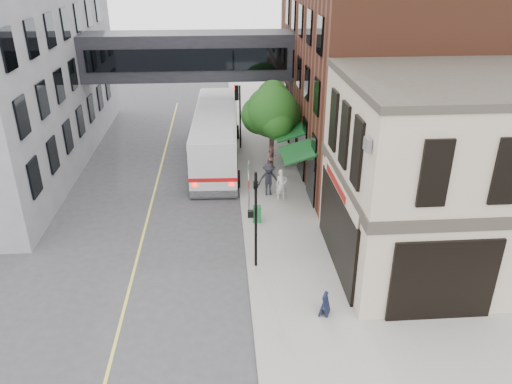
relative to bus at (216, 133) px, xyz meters
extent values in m
plane|color=#38383A|center=(1.28, -15.24, -1.89)|extent=(120.00, 120.00, 0.00)
cube|color=gray|center=(3.28, -1.24, -1.82)|extent=(4.00, 60.00, 0.15)
cube|color=#C3B295|center=(10.28, -13.24, 2.18)|extent=(10.00, 8.00, 8.15)
cube|color=#38332B|center=(10.28, -13.24, 2.26)|extent=(10.12, 8.12, 0.50)
cube|color=#38332B|center=(10.28, -13.24, 6.41)|extent=(10.12, 8.12, 0.30)
cube|color=black|center=(5.22, -13.24, -0.04)|extent=(0.14, 6.40, 3.40)
cube|color=black|center=(5.18, -13.24, -0.04)|extent=(0.04, 5.90, 3.00)
cube|color=maroon|center=(5.16, -12.64, 1.91)|extent=(0.03, 3.60, 0.32)
cube|color=#592C1B|center=(11.28, -0.24, 5.11)|extent=(12.00, 18.00, 14.00)
cube|color=#0D3A14|center=(4.42, -1.49, 1.11)|extent=(1.80, 13.00, 0.40)
cube|color=black|center=(-1.72, 2.76, 4.61)|extent=(14.00, 3.00, 3.00)
cube|color=black|center=(-1.72, 1.21, 4.61)|extent=(13.00, 0.08, 1.40)
cube|color=black|center=(-1.72, 4.31, 4.61)|extent=(13.00, 0.08, 1.40)
cylinder|color=black|center=(1.68, -13.24, 0.51)|extent=(0.12, 0.12, 4.50)
cube|color=black|center=(1.46, -13.24, 0.86)|extent=(0.25, 0.22, 0.30)
imported|color=black|center=(1.68, -13.24, 2.36)|extent=(0.20, 0.16, 1.00)
cylinder|color=black|center=(1.68, 1.76, 0.51)|extent=(0.12, 0.12, 4.50)
cube|color=black|center=(1.46, 1.76, 0.86)|extent=(0.25, 0.22, 0.30)
cube|color=black|center=(1.46, 1.76, 2.26)|extent=(0.28, 0.28, 1.00)
sphere|color=#FF0C05|center=(1.30, 1.76, 2.61)|extent=(0.18, 0.18, 0.18)
cylinder|color=gray|center=(1.68, -8.24, -0.24)|extent=(0.08, 0.08, 3.00)
cube|color=white|center=(1.66, -8.24, 0.46)|extent=(0.03, 0.75, 0.22)
cube|color=#0C591E|center=(1.66, -8.24, 1.01)|extent=(0.03, 0.70, 0.18)
cube|color=#B20C0C|center=(1.66, -8.24, -0.04)|extent=(0.03, 0.30, 0.40)
cylinder|color=#382619|center=(3.48, -2.24, -0.34)|extent=(0.28, 0.28, 2.80)
sphere|color=#134815|center=(3.48, -2.24, 2.06)|extent=(3.20, 3.20, 3.20)
sphere|color=#134815|center=(4.28, -1.74, 1.66)|extent=(2.20, 2.20, 2.20)
sphere|color=#134815|center=(2.78, -1.94, 1.76)|extent=(2.40, 2.40, 2.40)
sphere|color=#134815|center=(3.58, -1.64, 2.86)|extent=(2.00, 2.00, 2.00)
cube|color=#D8CC4C|center=(-3.72, -5.24, -1.89)|extent=(0.12, 40.00, 0.01)
cube|color=silver|center=(0.00, 0.00, -0.09)|extent=(3.15, 12.61, 3.16)
cube|color=black|center=(0.00, 0.00, 0.45)|extent=(3.21, 12.40, 1.14)
cube|color=#B20C0C|center=(0.00, 0.00, -0.64)|extent=(3.22, 12.64, 0.24)
cylinder|color=black|center=(-1.52, -4.52, -1.35)|extent=(0.36, 1.10, 1.09)
cylinder|color=black|center=(1.20, -4.62, -1.35)|extent=(0.36, 1.10, 1.09)
cylinder|color=black|center=(-1.22, 4.19, -1.35)|extent=(0.36, 1.10, 1.09)
cylinder|color=black|center=(1.50, 4.09, -1.35)|extent=(0.36, 1.10, 1.09)
imported|color=silver|center=(3.60, -6.66, -0.86)|extent=(0.69, 0.50, 1.76)
imported|color=pink|center=(3.48, -2.37, -0.94)|extent=(0.96, 0.87, 1.61)
imported|color=#21212A|center=(2.94, -6.07, -0.78)|extent=(1.29, 0.79, 1.93)
cube|color=#16622C|center=(2.03, -9.21, -1.31)|extent=(0.45, 0.41, 0.87)
cube|color=black|center=(4.07, -16.74, -1.30)|extent=(0.49, 0.58, 0.88)
camera|label=1|loc=(0.33, -31.83, 10.72)|focal=35.00mm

